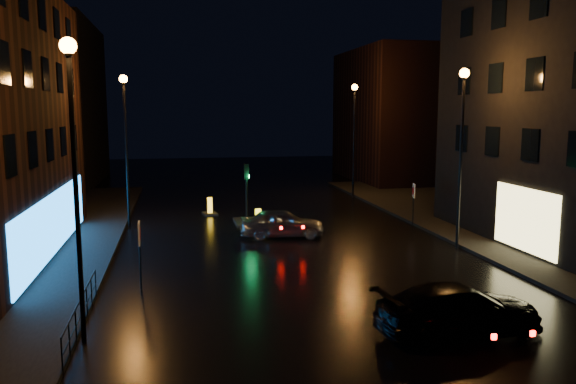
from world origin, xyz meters
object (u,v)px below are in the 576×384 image
traffic_signal (247,214)px  road_sign_right (414,194)px  bollard_far (210,211)px  dark_sedan (459,309)px  bollard_near (258,224)px  road_sign_left (139,239)px  silver_hatchback (282,223)px

traffic_signal → road_sign_right: traffic_signal is taller
traffic_signal → bollard_far: (-1.95, 3.10, -0.27)m
traffic_signal → bollard_far: bearing=122.1°
dark_sedan → bollard_near: (-3.62, 15.92, -0.49)m
bollard_near → road_sign_left: size_ratio=0.56×
bollard_near → road_sign_right: size_ratio=0.59×
silver_hatchback → traffic_signal: bearing=24.5°
bollard_near → road_sign_left: 11.65m
bollard_far → road_sign_right: 12.57m
road_sign_left → bollard_far: bearing=75.5°
dark_sedan → bollard_near: dark_sedan is taller
bollard_near → bollard_far: bearing=99.8°
dark_sedan → road_sign_right: size_ratio=2.08×
dark_sedan → bollard_far: 21.40m
bollard_far → road_sign_left: bearing=-110.1°
dark_sedan → road_sign_left: bearing=51.7°
traffic_signal → road_sign_right: (9.10, -2.69, 1.31)m
silver_hatchback → road_sign_right: 7.96m
dark_sedan → road_sign_left: (-9.36, 5.92, 1.16)m
road_sign_left → road_sign_right: 16.88m
silver_hatchback → road_sign_left: (-6.62, -7.49, 1.16)m
bollard_near → road_sign_right: (8.65, -1.18, 1.57)m
road_sign_left → road_sign_right: bearing=29.9°
bollard_far → traffic_signal: bearing=-65.1°
dark_sedan → road_sign_left: size_ratio=1.99×
dark_sedan → road_sign_right: (5.03, 14.74, 1.08)m
traffic_signal → bollard_near: traffic_signal is taller
dark_sedan → bollard_near: size_ratio=3.55×
traffic_signal → bollard_near: (0.45, -1.51, -0.27)m
road_sign_left → traffic_signal: bearing=63.7°
dark_sedan → bollard_near: 16.34m
silver_hatchback → dark_sedan: silver_hatchback is taller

